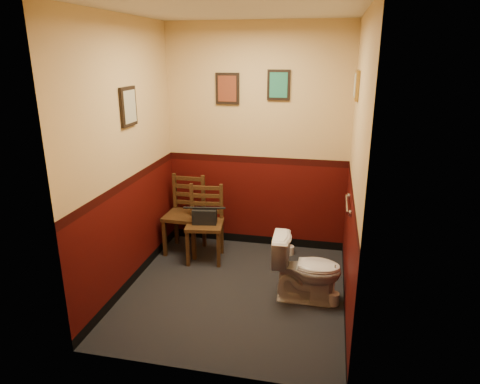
% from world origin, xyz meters
% --- Properties ---
extents(floor, '(2.20, 2.40, 0.00)m').
position_xyz_m(floor, '(0.00, 0.00, 0.00)').
color(floor, black).
rests_on(floor, ground).
extents(ceiling, '(2.20, 2.40, 0.00)m').
position_xyz_m(ceiling, '(0.00, 0.00, 2.70)').
color(ceiling, silver).
rests_on(ceiling, ground).
extents(wall_back, '(2.20, 0.00, 2.70)m').
position_xyz_m(wall_back, '(0.00, 1.20, 1.35)').
color(wall_back, '#3F0906').
rests_on(wall_back, ground).
extents(wall_front, '(2.20, 0.00, 2.70)m').
position_xyz_m(wall_front, '(0.00, -1.20, 1.35)').
color(wall_front, '#3F0906').
rests_on(wall_front, ground).
extents(wall_left, '(0.00, 2.40, 2.70)m').
position_xyz_m(wall_left, '(-1.10, 0.00, 1.35)').
color(wall_left, '#3F0906').
rests_on(wall_left, ground).
extents(wall_right, '(0.00, 2.40, 2.70)m').
position_xyz_m(wall_right, '(1.10, 0.00, 1.35)').
color(wall_right, '#3F0906').
rests_on(wall_right, ground).
extents(grab_bar, '(0.05, 0.56, 0.06)m').
position_xyz_m(grab_bar, '(1.07, 0.25, 0.95)').
color(grab_bar, silver).
rests_on(grab_bar, wall_right).
extents(framed_print_back_a, '(0.28, 0.04, 0.36)m').
position_xyz_m(framed_print_back_a, '(-0.35, 1.18, 1.95)').
color(framed_print_back_a, black).
rests_on(framed_print_back_a, wall_back).
extents(framed_print_back_b, '(0.26, 0.04, 0.34)m').
position_xyz_m(framed_print_back_b, '(0.25, 1.18, 2.00)').
color(framed_print_back_b, black).
rests_on(framed_print_back_b, wall_back).
extents(framed_print_left, '(0.04, 0.30, 0.38)m').
position_xyz_m(framed_print_left, '(-1.08, 0.10, 1.85)').
color(framed_print_left, black).
rests_on(framed_print_left, wall_left).
extents(framed_print_right, '(0.04, 0.34, 0.28)m').
position_xyz_m(framed_print_right, '(1.08, 0.60, 2.05)').
color(framed_print_right, olive).
rests_on(framed_print_right, wall_right).
extents(toilet, '(0.69, 0.40, 0.67)m').
position_xyz_m(toilet, '(0.72, 0.00, 0.33)').
color(toilet, white).
rests_on(toilet, floor).
extents(toilet_brush, '(0.12, 0.12, 0.43)m').
position_xyz_m(toilet_brush, '(0.99, -0.03, 0.07)').
color(toilet_brush, silver).
rests_on(toilet_brush, floor).
extents(chair_left, '(0.45, 0.45, 0.93)m').
position_xyz_m(chair_left, '(-0.81, 0.84, 0.47)').
color(chair_left, '#523318').
rests_on(chair_left, floor).
extents(chair_right, '(0.47, 0.47, 0.89)m').
position_xyz_m(chair_right, '(-0.51, 0.67, 0.44)').
color(chair_right, '#523318').
rests_on(chair_right, floor).
extents(handbag, '(0.30, 0.18, 0.20)m').
position_xyz_m(handbag, '(-0.50, 0.63, 0.55)').
color(handbag, black).
rests_on(handbag, chair_right).
extents(tp_stack, '(0.24, 0.14, 0.31)m').
position_xyz_m(tp_stack, '(0.40, 0.97, 0.13)').
color(tp_stack, silver).
rests_on(tp_stack, floor).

